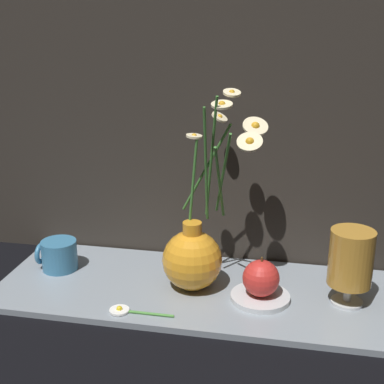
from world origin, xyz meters
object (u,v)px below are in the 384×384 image
object	(u,v)px
yellow_mug	(58,255)
tea_glass	(351,259)
orange_fruit	(261,278)
vase_with_flowers	(193,253)

from	to	relation	value
yellow_mug	tea_glass	size ratio (longest dim) A/B	0.58
yellow_mug	orange_fruit	distance (m)	0.43
vase_with_flowers	orange_fruit	bearing A→B (deg)	-11.64
yellow_mug	orange_fruit	xyz separation A→B (m)	(0.42, -0.05, 0.01)
orange_fruit	vase_with_flowers	bearing A→B (deg)	168.36
vase_with_flowers	yellow_mug	distance (m)	0.29
vase_with_flowers	tea_glass	distance (m)	0.29
vase_with_flowers	orange_fruit	size ratio (longest dim) A/B	4.97
orange_fruit	yellow_mug	bearing A→B (deg)	173.60
vase_with_flowers	orange_fruit	distance (m)	0.14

